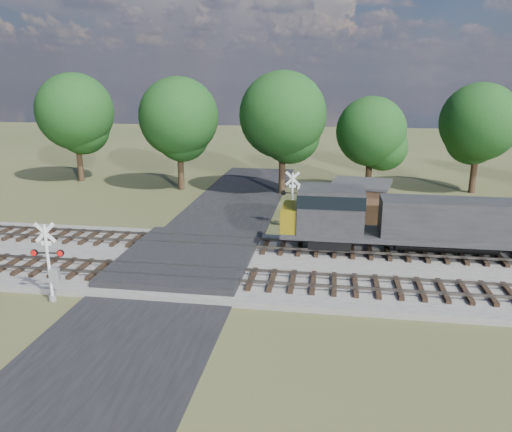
# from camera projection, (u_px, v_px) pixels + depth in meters

# --- Properties ---
(ground) EXTENTS (160.00, 160.00, 0.00)m
(ground) POSITION_uv_depth(u_px,v_px,m) (185.00, 267.00, 27.07)
(ground) COLOR #3E4625
(ground) RESTS_ON ground
(ballast_bed) EXTENTS (140.00, 10.00, 0.30)m
(ballast_bed) POSITION_uv_depth(u_px,v_px,m) (373.00, 271.00, 26.04)
(ballast_bed) COLOR gray
(ballast_bed) RESTS_ON ground
(road) EXTENTS (7.00, 60.00, 0.08)m
(road) POSITION_uv_depth(u_px,v_px,m) (185.00, 266.00, 27.06)
(road) COLOR black
(road) RESTS_ON ground
(crossing_panel) EXTENTS (7.00, 9.00, 0.62)m
(crossing_panel) POSITION_uv_depth(u_px,v_px,m) (188.00, 258.00, 27.46)
(crossing_panel) COLOR #262628
(crossing_panel) RESTS_ON ground
(track_near) EXTENTS (140.00, 2.60, 0.33)m
(track_near) POSITION_uv_depth(u_px,v_px,m) (234.00, 277.00, 24.60)
(track_near) COLOR black
(track_near) RESTS_ON ballast_bed
(track_far) EXTENTS (140.00, 2.60, 0.33)m
(track_far) POSITION_uv_depth(u_px,v_px,m) (251.00, 245.00, 29.36)
(track_far) COLOR black
(track_far) RESTS_ON ballast_bed
(crossing_signal_near) EXTENTS (1.52, 0.36, 3.78)m
(crossing_signal_near) POSITION_uv_depth(u_px,v_px,m) (51.00, 269.00, 22.56)
(crossing_signal_near) COLOR silver
(crossing_signal_near) RESTS_ON ground
(crossing_signal_far) EXTENTS (1.57, 0.34, 3.89)m
(crossing_signal_far) POSITION_uv_depth(u_px,v_px,m) (291.00, 204.00, 33.79)
(crossing_signal_far) COLOR silver
(crossing_signal_far) RESTS_ON ground
(equipment_shed) EXTENTS (4.71, 4.71, 2.75)m
(equipment_shed) POSITION_uv_depth(u_px,v_px,m) (360.00, 201.00, 35.69)
(equipment_shed) COLOR #4D3421
(equipment_shed) RESTS_ON ground
(treeline) EXTENTS (81.52, 10.09, 10.52)m
(treeline) POSITION_uv_depth(u_px,v_px,m) (271.00, 121.00, 43.50)
(treeline) COLOR black
(treeline) RESTS_ON ground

